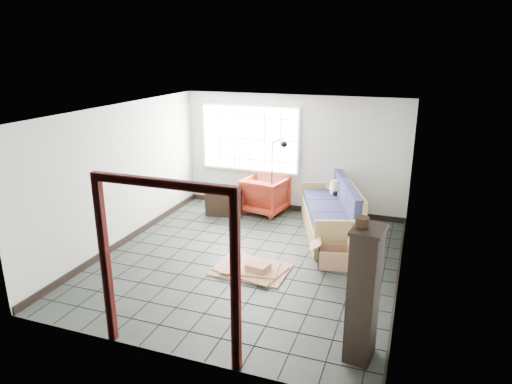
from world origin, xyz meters
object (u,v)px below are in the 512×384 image
at_px(futon_sofa, 334,215).
at_px(side_table, 336,202).
at_px(tall_shelf, 363,294).
at_px(armchair, 265,193).

relative_size(futon_sofa, side_table, 4.89).
distance_m(futon_sofa, tall_shelf, 3.85).
bearing_deg(armchair, futon_sofa, 166.91).
distance_m(futon_sofa, armchair, 1.82).
bearing_deg(tall_shelf, futon_sofa, 111.77).
bearing_deg(side_table, futon_sofa, -82.17).
relative_size(side_table, tall_shelf, 0.32).
bearing_deg(futon_sofa, tall_shelf, -94.25).
height_order(futon_sofa, armchair, futon_sofa).
height_order(futon_sofa, side_table, futon_sofa).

